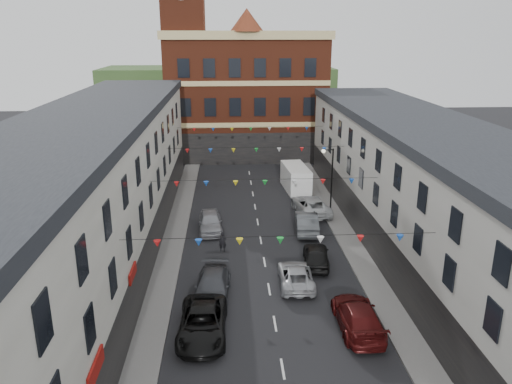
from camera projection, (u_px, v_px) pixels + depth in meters
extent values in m
plane|color=black|center=(269.00, 289.00, 32.05)|extent=(160.00, 160.00, 0.00)
cube|color=#605E5B|center=(165.00, 277.00, 33.54)|extent=(1.80, 64.00, 0.15)
cube|color=#605E5B|center=(366.00, 271.00, 34.31)|extent=(1.80, 64.00, 0.15)
cube|color=beige|center=(78.00, 215.00, 30.82)|extent=(8.00, 56.00, 10.00)
cube|color=black|center=(69.00, 129.00, 29.20)|extent=(8.40, 56.00, 0.70)
cube|color=black|center=(148.00, 263.00, 32.08)|extent=(0.12, 56.00, 3.20)
cube|color=beige|center=(450.00, 215.00, 32.29)|extent=(8.00, 56.00, 9.00)
cube|color=black|center=(459.00, 141.00, 30.81)|extent=(8.40, 56.00, 0.70)
cube|color=black|center=(385.00, 257.00, 32.94)|extent=(0.12, 56.00, 3.20)
cube|color=maroon|center=(246.00, 98.00, 65.91)|extent=(20.00, 12.00, 15.00)
cube|color=tan|center=(245.00, 35.00, 63.48)|extent=(20.60, 12.60, 1.00)
cone|color=maroon|center=(247.00, 20.00, 58.21)|extent=(4.00, 4.00, 2.60)
cube|color=maroon|center=(185.00, 65.00, 61.27)|extent=(5.00, 5.00, 24.00)
cube|color=#315025|center=(218.00, 96.00, 89.28)|extent=(40.00, 14.00, 10.00)
cylinder|color=black|center=(332.00, 181.00, 44.83)|extent=(0.14, 0.14, 6.00)
cylinder|color=black|center=(329.00, 150.00, 43.93)|extent=(0.90, 0.10, 0.10)
sphere|color=beige|center=(324.00, 151.00, 43.93)|extent=(0.36, 0.36, 0.36)
imported|color=black|center=(203.00, 323.00, 26.94)|extent=(2.70, 5.61, 1.54)
imported|color=#3C3E44|center=(212.00, 286.00, 30.84)|extent=(2.44, 5.32, 1.51)
imported|color=gray|center=(210.00, 222.00, 41.32)|extent=(2.20, 4.83, 1.61)
imported|color=#4C0F0F|center=(358.00, 316.00, 27.53)|extent=(2.24, 5.46, 1.58)
imported|color=black|center=(316.00, 255.00, 35.16)|extent=(2.36, 4.63, 1.51)
imported|color=#4A4D51|center=(306.00, 222.00, 41.22)|extent=(2.16, 5.14, 1.65)
imported|color=silver|center=(311.00, 205.00, 45.28)|extent=(3.32, 6.01, 1.59)
imported|color=#AAACB2|center=(296.00, 275.00, 32.48)|extent=(2.35, 4.82, 1.32)
cube|color=white|center=(296.00, 178.00, 52.14)|extent=(2.64, 5.85, 2.52)
imported|color=black|center=(223.00, 242.00, 37.40)|extent=(0.56, 0.37, 1.53)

